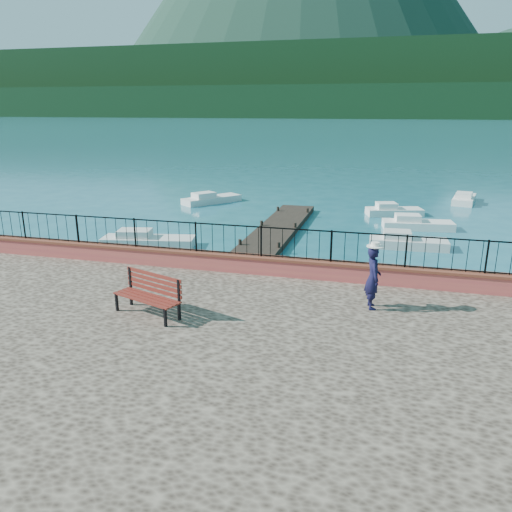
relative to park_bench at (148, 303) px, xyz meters
The scene contains 15 objects.
ground 2.75m from the park_bench, ahead, with size 2000.00×2000.00×0.00m, color #19596B.
parapet 4.56m from the park_bench, 60.10° to the left, with size 28.00×0.46×0.58m, color #CB5849.
railing 4.62m from the park_bench, 60.10° to the left, with size 27.00×0.05×0.95m, color black.
dock 12.33m from the park_bench, 88.72° to the left, with size 2.00×16.00×0.30m, color #2D231C.
far_forest 300.36m from the park_bench, 89.57° to the left, with size 900.00×60.00×18.00m, color black.
foothills 360.84m from the park_bench, 89.64° to the left, with size 900.00×120.00×44.00m, color black.
park_bench is the anchor object (origin of this frame).
person 5.88m from the park_bench, 19.51° to the left, with size 0.62×0.40×1.69m, color black.
hat 6.03m from the park_bench, 19.51° to the left, with size 0.44×0.44×0.12m, color white.
boat_0 11.26m from the park_bench, 116.93° to the left, with size 4.34×1.30×0.80m, color silver.
boat_1 14.60m from the park_bench, 61.99° to the left, with size 3.54×1.30×0.80m, color silver.
boat_2 18.46m from the park_bench, 66.24° to the left, with size 3.68×1.30×0.80m, color white.
boat_3 22.07m from the park_bench, 105.63° to the left, with size 4.14×1.30×0.80m, color silver.
boat_4 21.15m from the park_bench, 72.95° to the left, with size 3.29×1.30×0.80m, color silver.
boat_5 28.00m from the park_bench, 67.18° to the left, with size 3.62×1.30×0.80m, color silver.
Camera 1 is at (3.45, -11.03, 6.34)m, focal length 35.00 mm.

